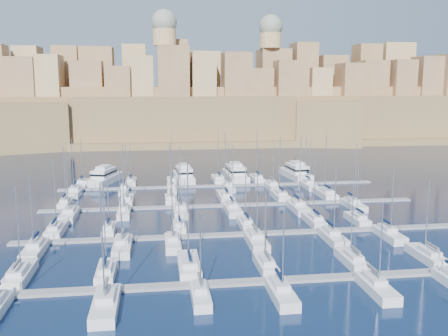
{
  "coord_description": "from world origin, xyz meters",
  "views": [
    {
      "loc": [
        -16.74,
        -97.67,
        26.84
      ],
      "look_at": [
        -2.5,
        6.0,
        9.38
      ],
      "focal_mm": 40.0,
      "sensor_mm": 36.0,
      "label": 1
    }
  ],
  "objects": [
    {
      "name": "sailboat_9",
      "position": [
        -1.36,
        -39.31,
        0.72
      ],
      "size": [
        2.66,
        8.85,
        11.89
      ],
      "color": "silver",
      "rests_on": "ground"
    },
    {
      "name": "sailboat_13",
      "position": [
        -25.63,
        -7.43,
        0.7
      ],
      "size": [
        2.2,
        7.33,
        11.05
      ],
      "color": "silver",
      "rests_on": "ground"
    },
    {
      "name": "sailboat_27",
      "position": [
        -0.76,
        16.07,
        0.77
      ],
      "size": [
        3.11,
        10.38,
        16.21
      ],
      "color": "silver",
      "rests_on": "ground"
    },
    {
      "name": "pontoon_mid_near",
      "position": [
        0.0,
        -12.0,
        0.2
      ],
      "size": [
        84.0,
        2.0,
        0.4
      ],
      "primitive_type": "cube",
      "color": "slate",
      "rests_on": "ground"
    },
    {
      "name": "sailboat_10",
      "position": [
        11.43,
        -39.34,
        0.73
      ],
      "size": [
        2.67,
        8.91,
        12.5
      ],
      "color": "silver",
      "rests_on": "ground"
    },
    {
      "name": "sailboat_23",
      "position": [
        23.79,
        -17.38,
        0.73
      ],
      "size": [
        2.7,
        8.99,
        13.09
      ],
      "color": "silver",
      "rests_on": "ground"
    },
    {
      "name": "sailboat_38",
      "position": [
        -12.65,
        37.21,
        0.74
      ],
      "size": [
        2.59,
        8.63,
        14.2
      ],
      "color": "silver",
      "rests_on": "ground"
    },
    {
      "name": "pontoon_far",
      "position": [
        0.0,
        32.0,
        0.2
      ],
      "size": [
        84.0,
        2.0,
        0.4
      ],
      "primitive_type": "cube",
      "color": "slate",
      "rests_on": "ground"
    },
    {
      "name": "motor_yacht_c",
      "position": [
        5.7,
        41.72,
        1.73
      ],
      "size": [
        5.67,
        17.27,
        5.25
      ],
      "color": "silver",
      "rests_on": "ground"
    },
    {
      "name": "sailboat_12",
      "position": [
        -35.19,
        -6.4,
        0.75
      ],
      "size": [
        2.83,
        9.43,
        14.05
      ],
      "color": "silver",
      "rests_on": "ground"
    },
    {
      "name": "sailboat_40",
      "position": [
        11.21,
        37.72,
        0.75
      ],
      "size": [
        2.9,
        9.67,
        14.76
      ],
      "color": "silver",
      "rests_on": "ground"
    },
    {
      "name": "pontoon_mid_far",
      "position": [
        0.0,
        10.0,
        0.2
      ],
      "size": [
        84.0,
        2.0,
        0.4
      ],
      "primitive_type": "cube",
      "color": "slate",
      "rests_on": "ground"
    },
    {
      "name": "sailboat_25",
      "position": [
        -23.61,
        15.49,
        0.74
      ],
      "size": [
        2.76,
        9.21,
        13.7
      ],
      "color": "silver",
      "rests_on": "ground"
    },
    {
      "name": "sailboat_1",
      "position": [
        -24.15,
        -28.87,
        0.73
      ],
      "size": [
        2.54,
        8.47,
        13.45
      ],
      "color": "silver",
      "rests_on": "ground"
    },
    {
      "name": "sailboat_39",
      "position": [
        0.32,
        38.05,
        0.77
      ],
      "size": [
        3.11,
        10.35,
        15.3
      ],
      "color": "silver",
      "rests_on": "ground"
    },
    {
      "name": "sailboat_7",
      "position": [
        -23.19,
        -39.87,
        0.77
      ],
      "size": [
        3.0,
        9.99,
        16.21
      ],
      "color": "silver",
      "rests_on": "ground"
    },
    {
      "name": "sailboat_17",
      "position": [
        22.29,
        -6.93,
        0.72
      ],
      "size": [
        2.5,
        8.35,
        12.41
      ],
      "color": "silver",
      "rests_on": "ground"
    },
    {
      "name": "sailboat_24",
      "position": [
        -37.11,
        14.98,
        0.74
      ],
      "size": [
        2.45,
        8.16,
        13.88
      ],
      "color": "silver",
      "rests_on": "ground"
    },
    {
      "name": "sailboat_42",
      "position": [
        -36.9,
        26.02,
        0.76
      ],
      "size": [
        3.06,
        10.2,
        14.24
      ],
      "color": "silver",
      "rests_on": "ground"
    },
    {
      "name": "sailboat_30",
      "position": [
        -34.6,
        4.3,
        0.75
      ],
      "size": [
        2.89,
        9.63,
        14.5
      ],
      "color": "silver",
      "rests_on": "ground"
    },
    {
      "name": "motor_yacht_d",
      "position": [
        23.69,
        41.48,
        1.73
      ],
      "size": [
        6.3,
        16.96,
        5.25
      ],
      "color": "silver",
      "rests_on": "ground"
    },
    {
      "name": "sailboat_36",
      "position": [
        -36.59,
        37.19,
        0.73
      ],
      "size": [
        2.58,
        8.61,
        12.87
      ],
      "color": "silver",
      "rests_on": "ground"
    },
    {
      "name": "sailboat_19",
      "position": [
        -22.59,
        -17.68,
        0.75
      ],
      "size": [
        2.88,
        9.59,
        14.27
      ],
      "color": "silver",
      "rests_on": "ground"
    },
    {
      "name": "sailboat_46",
      "position": [
        13.1,
        26.44,
        0.74
      ],
      "size": [
        2.81,
        9.36,
        13.46
      ],
      "color": "silver",
      "rests_on": "ground"
    },
    {
      "name": "sailboat_22",
      "position": [
        13.34,
        -17.53,
        0.74
      ],
      "size": [
        2.79,
        9.29,
        13.52
      ],
      "color": "silver",
      "rests_on": "ground"
    },
    {
      "name": "sailboat_31",
      "position": [
        -23.64,
        4.85,
        0.74
      ],
      "size": [
        2.56,
        8.52,
        14.01
      ],
      "color": "silver",
      "rests_on": "ground"
    },
    {
      "name": "pontoon_near",
      "position": [
        0.0,
        -34.0,
        0.2
      ],
      "size": [
        84.0,
        2.0,
        0.4
      ],
      "primitive_type": "cube",
      "color": "slate",
      "rests_on": "ground"
    },
    {
      "name": "sailboat_3",
      "position": [
        -1.12,
        -29.08,
        0.72
      ],
      "size": [
        2.42,
        8.06,
        12.2
      ],
      "color": "silver",
      "rests_on": "ground"
    },
    {
      "name": "sailboat_33",
      "position": [
        -0.92,
        4.19,
        0.76
      ],
      "size": [
        2.96,
        9.87,
        14.85
      ],
      "color": "silver",
      "rests_on": "ground"
    },
    {
      "name": "sailboat_2",
      "position": [
        -12.36,
        -27.99,
        0.77
      ],
      "size": [
        3.08,
        10.26,
        16.63
      ],
      "color": "silver",
      "rests_on": "ground"
    },
    {
      "name": "sailboat_26",
      "position": [
        -13.67,
        15.09,
        0.74
      ],
      "size": [
        2.52,
        8.39,
        14.27
      ],
      "color": "silver",
      "rests_on": "ground"
    },
    {
      "name": "sailboat_41",
      "position": [
        25.32,
        36.92,
        0.73
      ],
      "size": [
        2.41,
        8.04,
        13.37
      ],
      "color": "silver",
      "rests_on": "ground"
    },
    {
      "name": "sailboat_32",
      "position": [
        -11.96,
        4.26,
        0.75
      ],
      "size": [
        2.92,
        9.72,
        14.7
      ],
      "color": "silver",
      "rests_on": "ground"
    },
    {
      "name": "sailboat_21",
      "position": [
        -0.25,
        -17.7,
        0.74
      ],
      "size": [
        2.89,
        9.64,
        12.79
      ],
      "color": "silver",
      "rests_on": "ground"
    },
    {
      "name": "ground",
      "position": [
        0.0,
        0.0,
        0.0
      ],
      "size": [
        600.0,
        600.0,
        0.0
      ],
      "primitive_type": "plane",
      "color": "black",
      "rests_on": "ground"
    },
    {
      "name": "sailboat_35",
      "position": [
        26.1,
        4.43,
        0.75
      ],
      "size": [
        2.81,
        9.37,
        14.97
      ],
      "color": "silver",
      "rests_on": "ground"
    },
    {
      "name": "sailboat_43",
      "position": [
        -24.96,
        27.19,
        0.72
      ],
      "size": [
        2.35,
        7.83,
        12.71
      ],
      "color": "silver",
      "rests_on": "ground"
    },
    {
      "name": "motor_yacht_b",
      "position": [
        -9.16,
        41.11,
        1.73
      ],
      "size": [
        5.55,
        16.06,
        5.25
      ],
      "color": "silver",
      "rests_on": "ground"
    },
    {
      "name": "sailboat_14",
      "position": [
        -12.79,
        -7.37,
        0.71
      ],
      "size": [
        2.24,
        7.46,
        11.96
      ],
      "color": "silver",
      "rests_on": "ground"
    },
    {
      "name": "sailboat_5",
      "position": [
        24.51,
        -28.64,
        0.73
      ],
      "size": [
        2.68,
        8.94,
        12.87
      ],
      "color": "silver",
      "rests_on": "ground"
    },
    {
      "name": "sailboat_45",
      "position": [
        1.5,
        26.99,
        0.72
      ],
      "size": [
        2.47,
        8.23,
        12.22
      ],
      "color": "silver",
      "rests_on": "ground"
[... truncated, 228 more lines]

